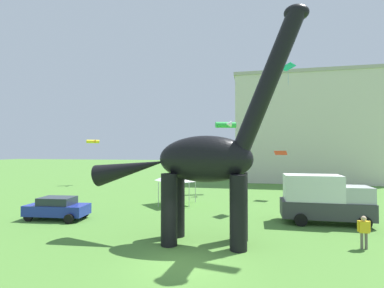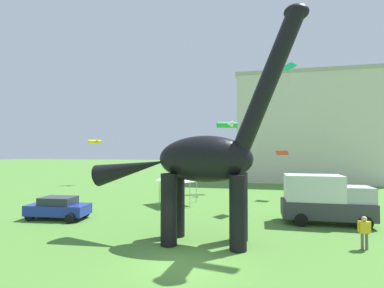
{
  "view_description": "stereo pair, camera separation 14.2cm",
  "coord_description": "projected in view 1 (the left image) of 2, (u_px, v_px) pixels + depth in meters",
  "views": [
    {
      "loc": [
        2.91,
        -12.13,
        4.87
      ],
      "look_at": [
        -0.53,
        4.02,
        5.2
      ],
      "focal_mm": 27.15,
      "sensor_mm": 36.0,
      "label": 1
    },
    {
      "loc": [
        3.04,
        -12.1,
        4.87
      ],
      "look_at": [
        -0.53,
        4.02,
        5.2
      ],
      "focal_mm": 27.15,
      "sensor_mm": 36.0,
      "label": 2
    }
  ],
  "objects": [
    {
      "name": "kite_far_left",
      "position": [
        288.0,
        67.0,
        24.89
      ],
      "size": [
        1.47,
        1.61,
        1.69
      ],
      "color": "#19B2B7"
    },
    {
      "name": "ground_plane",
      "position": [
        185.0,
        264.0,
        12.37
      ],
      "size": [
        240.0,
        240.0,
        0.0
      ],
      "primitive_type": "plane",
      "color": "#4C7F33"
    },
    {
      "name": "background_building_block",
      "position": [
        303.0,
        129.0,
        46.77
      ],
      "size": [
        21.47,
        12.79,
        16.39
      ],
      "color": "beige",
      "rests_on": "ground_plane"
    },
    {
      "name": "person_watching_child",
      "position": [
        364.0,
        229.0,
        14.24
      ],
      "size": [
        0.61,
        0.27,
        1.62
      ],
      "rotation": [
        0.0,
        0.0,
        4.04
      ],
      "color": "#6B6056",
      "rests_on": "ground_plane"
    },
    {
      "name": "kite_far_right",
      "position": [
        226.0,
        125.0,
        33.33
      ],
      "size": [
        2.47,
        2.38,
        0.7
      ],
      "color": "green"
    },
    {
      "name": "dinosaur_sculpture",
      "position": [
        204.0,
        159.0,
        15.29
      ],
      "size": [
        11.61,
        2.46,
        12.14
      ],
      "rotation": [
        0.0,
        0.0,
        -0.18
      ],
      "color": "black",
      "rests_on": "ground_plane"
    },
    {
      "name": "festival_canopy_tent",
      "position": [
        178.0,
        176.0,
        25.92
      ],
      "size": [
        3.15,
        3.15,
        3.0
      ],
      "color": "#B2B2B7",
      "rests_on": "ground_plane"
    },
    {
      "name": "kite_trailing",
      "position": [
        93.0,
        141.0,
        40.99
      ],
      "size": [
        1.77,
        1.81,
        0.51
      ],
      "color": "yellow"
    },
    {
      "name": "person_near_flyer",
      "position": [
        236.0,
        200.0,
        24.62
      ],
      "size": [
        0.38,
        0.17,
        1.02
      ],
      "rotation": [
        0.0,
        0.0,
        3.13
      ],
      "color": "#6B6056",
      "rests_on": "ground_plane"
    },
    {
      "name": "parked_sedan_left",
      "position": [
        57.0,
        208.0,
        20.33
      ],
      "size": [
        4.35,
        2.16,
        1.55
      ],
      "rotation": [
        0.0,
        0.0,
        0.09
      ],
      "color": "navy",
      "rests_on": "ground_plane"
    },
    {
      "name": "parked_box_truck",
      "position": [
        323.0,
        198.0,
        19.19
      ],
      "size": [
        5.61,
        2.36,
        3.2
      ],
      "rotation": [
        0.0,
        0.0,
        -0.01
      ],
      "color": "#38383D",
      "rests_on": "ground_plane"
    },
    {
      "name": "kite_mid_right",
      "position": [
        281.0,
        153.0,
        28.95
      ],
      "size": [
        1.37,
        1.1,
        0.43
      ],
      "color": "red"
    }
  ]
}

